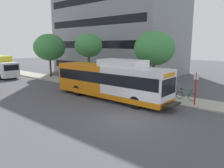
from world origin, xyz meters
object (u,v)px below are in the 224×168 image
object	(u,v)px
transit_bus	(110,80)
bus_stop_sign_pole	(196,86)
street_tree_far_block	(49,47)
box_truck_background	(0,66)
bicycle_parked	(186,95)
street_tree_near_stop	(154,48)
street_tree_mid_block	(89,46)

from	to	relation	value
transit_bus	bus_stop_sign_pole	xyz separation A→B (m)	(2.40, -6.84, -0.05)
transit_bus	street_tree_far_block	size ratio (longest dim) A/B	1.93
street_tree_far_block	box_truck_background	bearing A→B (deg)	130.57
bicycle_parked	box_truck_background	bearing A→B (deg)	99.45
transit_bus	street_tree_near_stop	size ratio (longest dim) A/B	2.01
bus_stop_sign_pole	street_tree_far_block	bearing A→B (deg)	86.03
transit_bus	street_tree_far_block	xyz separation A→B (m)	(3.94, 15.21, 2.81)
transit_bus	street_tree_mid_block	bearing A→B (deg)	59.56
transit_bus	box_truck_background	xyz separation A→B (m)	(-0.96, 20.93, 0.04)
bus_stop_sign_pole	street_tree_far_block	distance (m)	22.29
street_tree_near_stop	street_tree_far_block	size ratio (longest dim) A/B	0.96
bus_stop_sign_pole	street_tree_far_block	xyz separation A→B (m)	(1.53, 22.05, 2.87)
street_tree_far_block	street_tree_near_stop	bearing A→B (deg)	-88.19
street_tree_near_stop	street_tree_mid_block	bearing A→B (deg)	91.77
transit_bus	street_tree_far_block	world-z (taller)	street_tree_far_block
street_tree_near_stop	box_truck_background	xyz separation A→B (m)	(-5.44, 22.85, -2.80)
bicycle_parked	street_tree_near_stop	xyz separation A→B (m)	(1.01, 3.79, 3.98)
transit_bus	street_tree_far_block	bearing A→B (deg)	75.49
bicycle_parked	street_tree_mid_block	size ratio (longest dim) A/B	0.29
bus_stop_sign_pole	street_tree_near_stop	distance (m)	6.07
street_tree_mid_block	bicycle_parked	bearing A→B (deg)	-93.23
bus_stop_sign_pole	transit_bus	bearing A→B (deg)	109.35
box_truck_background	bus_stop_sign_pole	bearing A→B (deg)	-83.09
street_tree_near_stop	box_truck_background	bearing A→B (deg)	103.39
street_tree_mid_block	street_tree_far_block	distance (m)	8.08
transit_bus	bus_stop_sign_pole	distance (m)	7.25
transit_bus	bus_stop_sign_pole	world-z (taller)	transit_bus
bus_stop_sign_pole	street_tree_mid_block	distance (m)	14.44
street_tree_mid_block	street_tree_far_block	xyz separation A→B (m)	(-0.26, 8.07, -0.28)
bicycle_parked	box_truck_background	world-z (taller)	box_truck_background
bicycle_parked	bus_stop_sign_pole	bearing A→B (deg)	-133.23
bicycle_parked	box_truck_background	size ratio (longest dim) A/B	0.25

